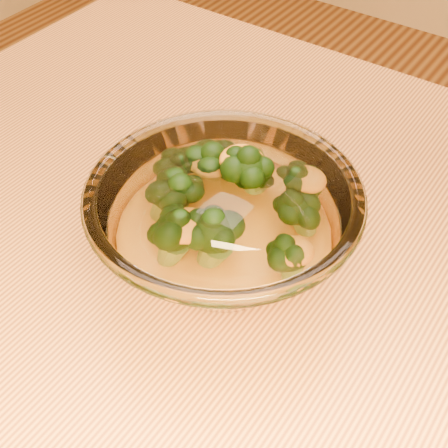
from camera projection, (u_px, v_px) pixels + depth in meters
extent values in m
cube|color=gold|center=(338.00, 320.00, 0.57)|extent=(1.20, 0.80, 0.04)
cylinder|color=brown|center=(152.00, 195.00, 1.25)|extent=(0.06, 0.06, 0.71)
ellipsoid|color=white|center=(224.00, 263.00, 0.58)|extent=(0.10, 0.10, 0.02)
torus|color=white|center=(224.00, 194.00, 0.52)|extent=(0.24, 0.24, 0.01)
ellipsoid|color=orange|center=(224.00, 246.00, 0.56)|extent=(0.14, 0.14, 0.04)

